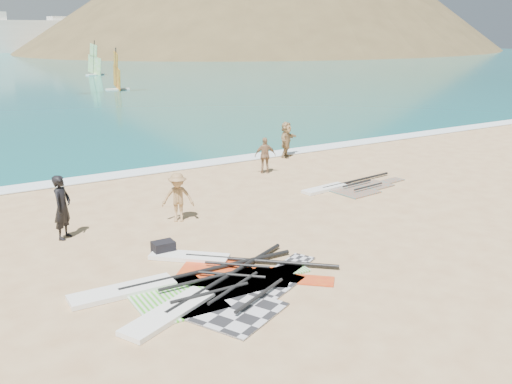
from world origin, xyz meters
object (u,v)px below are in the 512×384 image
rig_red (222,266)px  beachgoer_right (286,140)px  person_wetsuit (62,207)px  beachgoer_back (265,155)px  gear_bag_near (163,248)px  beachgoer_mid (178,197)px  rig_grey (219,298)px  rig_green (178,288)px  rig_orange (349,187)px

rig_red → beachgoer_right: 13.94m
person_wetsuit → beachgoer_back: (9.65, 3.61, -0.19)m
gear_bag_near → rig_red: bearing=-61.0°
gear_bag_near → beachgoer_mid: (1.59, 2.48, 0.63)m
rig_red → beachgoer_back: beachgoer_back is taller
rig_grey → rig_green: 1.20m
beachgoer_mid → beachgoer_back: bearing=62.9°
rig_green → rig_orange: rig_green is taller
rig_red → rig_green: bearing=-116.6°
person_wetsuit → beachgoer_mid: size_ratio=1.21×
rig_orange → beachgoer_mid: size_ratio=2.98×
rig_orange → beachgoer_right: 6.27m
beachgoer_back → rig_grey: bearing=74.0°
person_wetsuit → beachgoer_back: bearing=-28.0°
rig_green → rig_orange: (9.70, 4.86, -0.00)m
rig_orange → beachgoer_mid: (-7.49, -0.06, 0.78)m
person_wetsuit → beachgoer_mid: 3.68m
beachgoer_mid → person_wetsuit: bearing=-156.1°
rig_green → beachgoer_back: beachgoer_back is taller
rig_green → beachgoer_back: size_ratio=3.81×
rig_green → person_wetsuit: size_ratio=3.07×
rig_red → person_wetsuit: bearing=165.8°
beachgoer_mid → rig_red: bearing=-69.2°
rig_green → person_wetsuit: 5.44m
beachgoer_mid → rig_orange: bearing=29.8°
rig_grey → rig_green: (-0.61, 1.03, 0.00)m
gear_bag_near → person_wetsuit: 3.59m
rig_grey → rig_red: size_ratio=1.35×
rig_green → gear_bag_near: 2.41m
rig_grey → rig_orange: (9.09, 5.90, -0.00)m
rig_orange → beachgoer_back: bearing=104.3°
beachgoer_back → beachgoer_right: (2.65, 2.19, 0.09)m
rig_green → beachgoer_back: bearing=48.3°
gear_bag_near → beachgoer_back: beachgoer_back is taller
rig_green → gear_bag_near: gear_bag_near is taller
beachgoer_back → rig_green: bearing=68.6°
gear_bag_near → beachgoer_right: (10.24, 8.63, 0.70)m
beachgoer_mid → beachgoer_right: size_ratio=0.93×
rig_red → beachgoer_right: (9.29, 10.36, 0.84)m
person_wetsuit → rig_grey: bearing=-120.2°
beachgoer_mid → beachgoer_right: bearing=64.9°
rig_green → gear_bag_near: bearing=76.6°
rig_grey → beachgoer_right: beachgoer_right is taller
rig_green → beachgoer_right: 15.45m
person_wetsuit → beachgoer_mid: person_wetsuit is taller
gear_bag_near → beachgoer_back: size_ratio=0.38×
rig_grey → person_wetsuit: 6.60m
beachgoer_back → person_wetsuit: bearing=42.2°
rig_green → beachgoer_mid: size_ratio=3.71×
rig_grey → rig_green: size_ratio=1.00×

